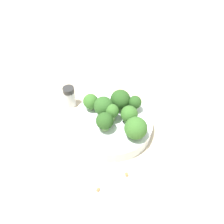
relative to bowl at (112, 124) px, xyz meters
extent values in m
plane|color=beige|center=(0.00, 0.00, -0.02)|extent=(3.00, 3.00, 0.00)
cylinder|color=silver|center=(0.00, 0.00, 0.00)|extent=(0.22, 0.22, 0.04)
cylinder|color=#7A9E5B|center=(0.03, 0.04, 0.03)|extent=(0.03, 0.03, 0.02)
sphere|color=#28511E|center=(0.03, 0.04, 0.05)|extent=(0.06, 0.06, 0.06)
cylinder|color=#8EB770|center=(-0.02, 0.02, 0.03)|extent=(0.02, 0.02, 0.03)
sphere|color=#2D5B23|center=(-0.02, 0.02, 0.05)|extent=(0.05, 0.05, 0.05)
cylinder|color=#8EB770|center=(-0.02, -0.03, 0.03)|extent=(0.03, 0.03, 0.02)
sphere|color=#28511E|center=(-0.02, -0.03, 0.05)|extent=(0.04, 0.04, 0.04)
cylinder|color=#7A9E5B|center=(-0.06, 0.05, 0.03)|extent=(0.02, 0.02, 0.02)
sphere|color=#386B28|center=(-0.06, 0.05, 0.05)|extent=(0.04, 0.04, 0.04)
cylinder|color=#7A9E5B|center=(0.04, -0.01, 0.03)|extent=(0.02, 0.02, 0.02)
sphere|color=#386B28|center=(0.04, -0.01, 0.05)|extent=(0.05, 0.05, 0.05)
cylinder|color=#7A9E5B|center=(0.05, -0.06, 0.03)|extent=(0.02, 0.02, 0.02)
sphere|color=#386B28|center=(0.05, -0.06, 0.05)|extent=(0.06, 0.06, 0.06)
cylinder|color=#8EB770|center=(0.06, 0.03, 0.03)|extent=(0.02, 0.02, 0.02)
sphere|color=#28511E|center=(0.06, 0.03, 0.05)|extent=(0.04, 0.04, 0.04)
cylinder|color=#8EB770|center=(0.00, 0.00, 0.03)|extent=(0.02, 0.02, 0.03)
sphere|color=#386B28|center=(0.00, 0.00, 0.05)|extent=(0.04, 0.04, 0.04)
cylinder|color=silver|center=(-0.12, 0.10, 0.01)|extent=(0.03, 0.03, 0.05)
cylinder|color=#2D2D2D|center=(-0.12, 0.10, 0.04)|extent=(0.03, 0.03, 0.01)
cube|color=olive|center=(0.02, -0.15, -0.01)|extent=(0.01, 0.01, 0.01)
cube|color=olive|center=(-0.05, -0.18, -0.01)|extent=(0.01, 0.01, 0.01)
camera|label=1|loc=(-0.03, -0.39, 0.46)|focal=35.00mm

